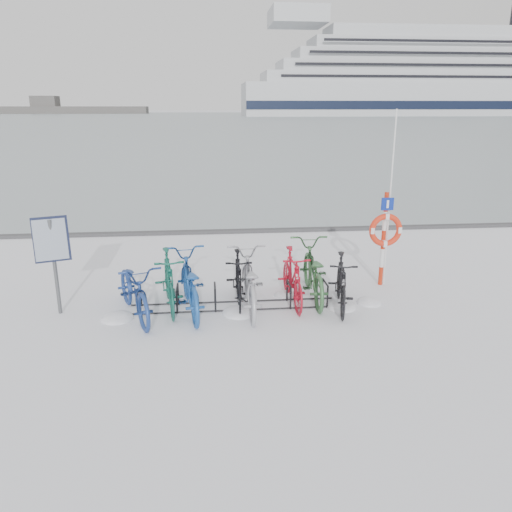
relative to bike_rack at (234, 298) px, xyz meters
The scene contains 16 objects.
ground 0.18m from the bike_rack, ahead, with size 900.00×900.00×0.00m, color white.
ice_sheet 155.00m from the bike_rack, 90.00° to the left, with size 400.00×298.00×0.02m, color #98A6AB.
quay_edge 5.90m from the bike_rack, 90.00° to the left, with size 400.00×0.25×0.10m, color #3F3F42.
bike_rack is the anchor object (origin of this frame).
info_board 3.48m from the bike_rack, behind, with size 0.66×0.42×1.86m.
lifebuoy_station 3.55m from the bike_rack, 15.30° to the left, with size 0.71×0.22×3.70m.
cruise_ferry 207.76m from the bike_rack, 66.23° to the left, with size 140.80×26.55×46.26m.
bike_0 1.89m from the bike_rack, behind, with size 0.74×2.12×1.11m, color navy.
bike_1 1.30m from the bike_rack, behind, with size 0.54×1.91×1.15m, color #135747.
bike_2 0.94m from the bike_rack, behind, with size 0.77×2.21×1.16m, color #1C509E.
bike_3 0.43m from the bike_rack, 65.39° to the left, with size 0.50×1.75×1.05m, color black.
bike_4 0.50m from the bike_rack, 19.48° to the right, with size 0.76×2.19×1.15m, color #A4A5AC.
bike_5 1.23m from the bike_rack, ahead, with size 0.52×1.85×1.11m, color red.
bike_6 1.72m from the bike_rack, 13.41° to the left, with size 0.78×2.24×1.17m, color #356639.
bike_7 2.10m from the bike_rack, ahead, with size 0.50×1.78×1.07m, color black.
snow_drifts 0.53m from the bike_rack, 20.34° to the right, with size 5.42×1.38×0.22m.
Camera 1 is at (-0.44, -9.02, 3.76)m, focal length 35.00 mm.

